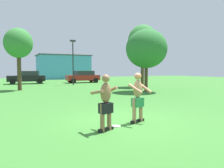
# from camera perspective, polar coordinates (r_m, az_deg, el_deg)

# --- Properties ---
(ground_plane) EXTENTS (80.00, 80.00, 0.00)m
(ground_plane) POSITION_cam_1_polar(r_m,az_deg,el_deg) (7.36, 3.66, -9.95)
(ground_plane) COLOR #38752D
(player_with_cap) EXTENTS (0.76, 0.69, 1.67)m
(player_with_cap) POSITION_cam_1_polar(r_m,az_deg,el_deg) (7.04, 7.04, -3.03)
(player_with_cap) COLOR black
(player_with_cap) RESTS_ON ground_plane
(player_in_black) EXTENTS (0.73, 0.69, 1.63)m
(player_in_black) POSITION_cam_1_polar(r_m,az_deg,el_deg) (6.03, -1.74, -4.75)
(player_in_black) COLOR black
(player_in_black) RESTS_ON ground_plane
(frisbee) EXTENTS (0.27, 0.27, 0.03)m
(frisbee) POSITION_cam_1_polar(r_m,az_deg,el_deg) (6.64, 1.19, -11.38)
(frisbee) COLOR white
(frisbee) RESTS_ON ground_plane
(car_black_near_post) EXTENTS (4.35, 2.13, 1.58)m
(car_black_near_post) POSITION_cam_1_polar(r_m,az_deg,el_deg) (27.82, -22.17, 1.75)
(car_black_near_post) COLOR black
(car_black_near_post) RESTS_ON ground_plane
(car_red_mid_lot) EXTENTS (4.33, 2.09, 1.58)m
(car_red_mid_lot) POSITION_cam_1_polar(r_m,az_deg,el_deg) (28.20, -7.85, 2.03)
(car_red_mid_lot) COLOR maroon
(car_red_mid_lot) RESTS_ON ground_plane
(lamp_post) EXTENTS (0.60, 0.24, 5.05)m
(lamp_post) POSITION_cam_1_polar(r_m,az_deg,el_deg) (24.17, -10.56, 7.20)
(lamp_post) COLOR black
(lamp_post) RESTS_ON ground_plane
(outbuilding_behind_lot) EXTENTS (9.58, 6.29, 4.46)m
(outbuilding_behind_lot) POSITION_cam_1_polar(r_m,az_deg,el_deg) (41.27, -13.09, 4.54)
(outbuilding_behind_lot) COLOR #4C9ED1
(outbuilding_behind_lot) RESTS_ON ground_plane
(tree_left_field) EXTENTS (3.24, 3.24, 4.93)m
(tree_left_field) POSITION_cam_1_polar(r_m,az_deg,el_deg) (17.00, 9.33, 9.40)
(tree_left_field) COLOR #4C3823
(tree_left_field) RESTS_ON ground_plane
(tree_right_field) EXTENTS (2.97, 2.97, 6.21)m
(tree_right_field) POSITION_cam_1_polar(r_m,az_deg,el_deg) (21.64, 8.33, 11.20)
(tree_right_field) COLOR brown
(tree_right_field) RESTS_ON ground_plane
(tree_behind_players) EXTENTS (2.32, 2.32, 5.21)m
(tree_behind_players) POSITION_cam_1_polar(r_m,az_deg,el_deg) (19.47, -24.07, 9.96)
(tree_behind_players) COLOR #4C3823
(tree_behind_players) RESTS_ON ground_plane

